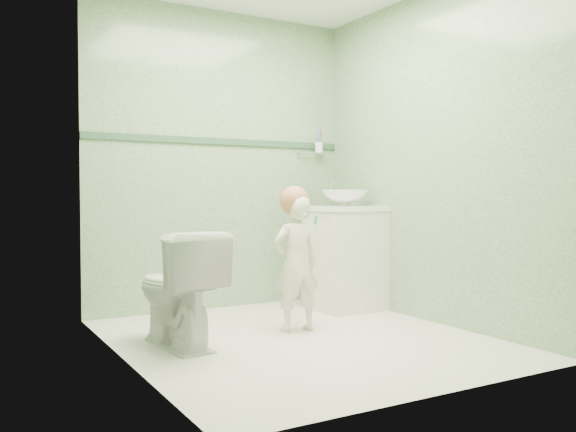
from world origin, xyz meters
TOP-DOWN VIEW (x-y plane):
  - ground at (0.00, 0.00)m, footprint 2.50×2.50m
  - room_shell at (0.00, 0.00)m, footprint 2.50×2.54m
  - trim_stripe at (0.00, 1.24)m, footprint 2.20×0.02m
  - vanity at (0.84, 0.70)m, footprint 0.52×0.50m
  - counter at (0.84, 0.70)m, footprint 0.54×0.52m
  - basin at (0.84, 0.70)m, footprint 0.37×0.37m
  - faucet at (0.84, 0.89)m, footprint 0.03×0.13m
  - cup_holder at (0.89, 1.18)m, footprint 0.26×0.07m
  - toilet at (-0.74, 0.20)m, footprint 0.46×0.73m
  - toddler at (0.10, 0.21)m, footprint 0.35×0.24m
  - hair_cap at (0.10, 0.23)m, footprint 0.20×0.20m
  - teal_toothbrush at (0.16, 0.08)m, footprint 0.11×0.13m

SIDE VIEW (x-z plane):
  - ground at x=0.00m, z-range 0.00..0.00m
  - toilet at x=-0.74m, z-range 0.00..0.71m
  - vanity at x=0.84m, z-range 0.00..0.80m
  - toddler at x=0.10m, z-range 0.00..0.91m
  - teal_toothbrush at x=0.16m, z-range 0.72..0.80m
  - counter at x=0.84m, z-range 0.79..0.83m
  - hair_cap at x=0.10m, z-range 0.78..0.98m
  - basin at x=0.84m, z-range 0.83..0.96m
  - faucet at x=0.84m, z-range 0.88..1.06m
  - room_shell at x=0.00m, z-range 0.00..2.40m
  - cup_holder at x=0.89m, z-range 1.22..1.44m
  - trim_stripe at x=0.00m, z-range 1.33..1.38m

